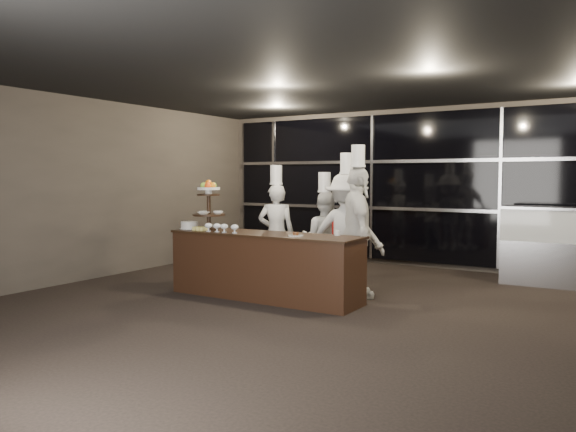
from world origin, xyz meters
The scene contains 14 objects.
room centered at (0.00, 0.00, 1.50)m, with size 10.00×10.00×10.00m.
window_wall centered at (0.00, 4.94, 1.50)m, with size 8.60×0.10×2.80m.
buffet_counter centered at (-1.20, 1.15, 0.47)m, with size 2.84×0.74×0.92m.
display_stand centered at (-2.20, 1.15, 1.34)m, with size 0.48×0.48×0.74m.
compotes centered at (-1.80, 0.93, 1.00)m, with size 0.58×0.11×0.12m.
layer_cake centered at (-2.54, 1.10, 0.97)m, with size 0.30×0.30×0.11m.
pastry_squares centered at (-2.23, 0.99, 0.95)m, with size 0.19×0.13×0.05m.
small_plate centered at (-0.63, 1.05, 0.94)m, with size 0.20×0.20×0.05m.
chef_cup centered at (-0.19, 1.40, 0.96)m, with size 0.08×0.08×0.07m, color white.
display_case centered at (2.11, 4.30, 0.69)m, with size 1.47×0.64×1.24m.
chef_a centered at (-1.68, 2.20, 0.83)m, with size 0.69×0.61×1.89m.
chef_b centered at (-0.88, 2.34, 0.76)m, with size 0.83×0.72×1.78m.
chef_c centered at (-0.44, 2.20, 0.89)m, with size 1.24×0.86×2.06m.
chef_d centered at (-0.11, 1.87, 0.94)m, with size 0.99×1.15×2.15m.
Camera 1 is at (3.17, -5.32, 1.71)m, focal length 35.00 mm.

